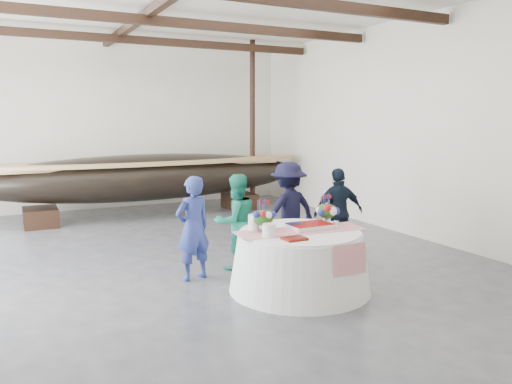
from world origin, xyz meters
name	(u,v)px	position (x,y,z in m)	size (l,w,h in m)	color
floor	(180,263)	(0.00, 0.00, 0.00)	(10.00, 12.00, 0.01)	#3D3D42
wall_back	(108,126)	(0.00, 6.00, 2.25)	(10.00, 0.02, 4.50)	silver
wall_front	(494,155)	(0.00, -6.00, 2.25)	(10.00, 0.02, 4.50)	silver
wall_right	(407,128)	(5.00, 0.00, 2.25)	(0.02, 12.00, 4.50)	silver
pavilion_structure	(161,28)	(0.00, 0.75, 4.00)	(9.80, 11.76, 4.50)	black
longboat_display	(148,177)	(0.59, 4.27, 1.00)	(8.37, 1.67, 1.57)	black
banquet_table	(300,260)	(1.14, -2.04, 0.43)	(2.03, 2.03, 0.87)	white
tabletop_items	(295,219)	(1.13, -1.90, 1.02)	(1.93, 0.95, 0.40)	#B5121E
guest_woman_blue	(193,228)	(-0.06, -0.91, 0.80)	(0.58, 0.38, 1.60)	navy
guest_woman_teal	(236,222)	(0.75, -0.69, 0.78)	(0.76, 0.59, 1.57)	#1A8B69
guest_man_left	(288,210)	(1.83, -0.53, 0.85)	(1.10, 0.63, 1.70)	black
guest_man_right	(338,212)	(2.71, -0.81, 0.79)	(0.93, 0.39, 1.58)	black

